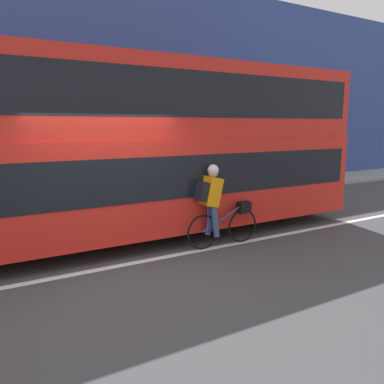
% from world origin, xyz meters
% --- Properties ---
extents(ground_plane, '(80.00, 80.00, 0.00)m').
position_xyz_m(ground_plane, '(0.00, 0.00, 0.00)').
color(ground_plane, '#424244').
extents(road_center_line, '(50.00, 0.14, 0.01)m').
position_xyz_m(road_center_line, '(0.00, 0.12, 0.00)').
color(road_center_line, silver).
rests_on(road_center_line, ground_plane).
extents(sidewalk_curb, '(60.00, 2.11, 0.10)m').
position_xyz_m(sidewalk_curb, '(0.00, 5.12, 0.05)').
color(sidewalk_curb, gray).
rests_on(sidewalk_curb, ground_plane).
extents(building_facade, '(60.00, 0.30, 7.06)m').
position_xyz_m(building_facade, '(0.00, 6.33, 3.53)').
color(building_facade, '#33478C').
rests_on(building_facade, ground_plane).
extents(bus, '(9.28, 2.42, 3.54)m').
position_xyz_m(bus, '(1.20, 1.51, 1.97)').
color(bus, black).
rests_on(bus, ground_plane).
extents(cyclist_on_bike, '(1.60, 0.32, 1.61)m').
position_xyz_m(cyclist_on_bike, '(2.04, 0.16, 0.87)').
color(cyclist_on_bike, black).
rests_on(cyclist_on_bike, ground_plane).
extents(trash_bin, '(0.51, 0.51, 1.03)m').
position_xyz_m(trash_bin, '(5.20, 5.02, 0.62)').
color(trash_bin, '#194C23').
rests_on(trash_bin, sidewalk_curb).
extents(street_sign_post, '(0.36, 0.09, 2.31)m').
position_xyz_m(street_sign_post, '(0.65, 5.01, 1.40)').
color(street_sign_post, '#59595B').
rests_on(street_sign_post, sidewalk_curb).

